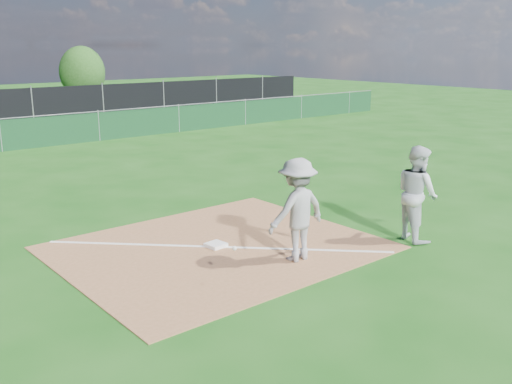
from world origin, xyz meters
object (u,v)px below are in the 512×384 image
runner (417,193)px  tree_right (82,72)px  car_right (42,101)px  first_base (216,245)px  play_at_first (297,210)px

runner → tree_right: (7.89, 34.71, 1.02)m
car_right → tree_right: tree_right is taller
first_base → tree_right: bearing=70.6°
first_base → car_right: size_ratio=0.08×
runner → car_right: runner is taller
play_at_first → runner: runner is taller
first_base → tree_right: size_ratio=0.09×
runner → play_at_first: bearing=97.1°
play_at_first → runner: size_ratio=1.14×
runner → tree_right: 35.61m
tree_right → car_right: bearing=-131.0°
play_at_first → runner: bearing=-14.5°
first_base → tree_right: 34.46m
play_at_first → tree_right: 35.64m
car_right → tree_right: size_ratio=1.11×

